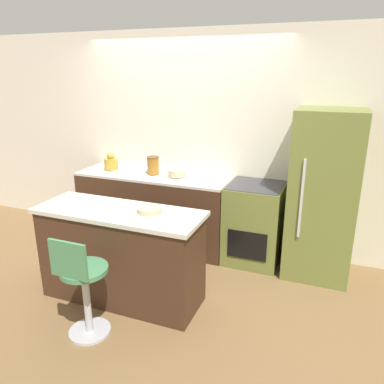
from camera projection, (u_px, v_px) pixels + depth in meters
The scene contains 11 objects.
ground_plane at pixel (165, 257), 4.49m from camera, with size 14.00×14.00×0.00m, color brown.
wall_back at pixel (185, 140), 4.67m from camera, with size 8.00×0.06×2.60m.
back_counter at pixel (155, 209), 4.74m from camera, with size 1.91×0.61×0.92m.
kitchen_island at pixel (121, 255), 3.56m from camera, with size 1.58×0.58×0.91m.
oven_range at pixel (254, 223), 4.29m from camera, with size 0.62×0.62×0.92m.
refrigerator at pixel (323, 195), 3.90m from camera, with size 0.67×0.67×1.78m.
stool_chair at pixel (83, 287), 3.03m from camera, with size 0.39×0.39×0.92m.
kettle at pixel (111, 162), 4.78m from camera, with size 0.18×0.18×0.22m.
mixing_bowl at pixel (177, 173), 4.47m from camera, with size 0.21×0.21×0.08m.
canister_jar at pixel (153, 165), 4.56m from camera, with size 0.15×0.15×0.21m.
fruit_bowl at pixel (149, 210), 3.36m from camera, with size 0.22×0.22×0.05m.
Camera 1 is at (1.78, -3.63, 2.13)m, focal length 35.00 mm.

